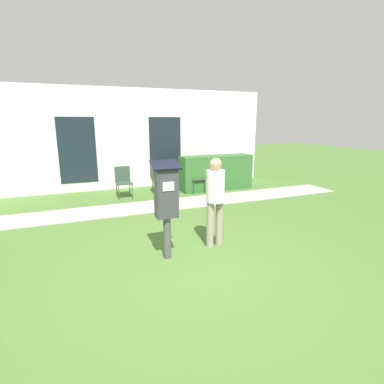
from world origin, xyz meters
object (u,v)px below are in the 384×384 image
at_px(parking_meter, 166,198).
at_px(outdoor_chair_middle, 159,176).
at_px(outdoor_chair_left, 123,179).
at_px(person_standing, 215,196).
at_px(outdoor_chair_right, 196,175).

distance_m(parking_meter, outdoor_chair_middle, 4.58).
bearing_deg(outdoor_chair_left, person_standing, -78.63).
bearing_deg(outdoor_chair_right, person_standing, -133.11).
relative_size(outdoor_chair_middle, outdoor_chair_right, 1.00).
distance_m(parking_meter, person_standing, 0.94).
bearing_deg(parking_meter, person_standing, 8.86).
height_order(outdoor_chair_left, outdoor_chair_middle, same).
bearing_deg(person_standing, outdoor_chair_middle, 79.09).
relative_size(outdoor_chair_left, outdoor_chair_middle, 1.00).
height_order(parking_meter, outdoor_chair_middle, parking_meter).
xyz_separation_m(parking_meter, outdoor_chair_right, (2.25, 4.13, -0.49)).
distance_m(parking_meter, outdoor_chair_left, 4.31).
relative_size(parking_meter, outdoor_chair_middle, 1.77).
bearing_deg(outdoor_chair_middle, outdoor_chair_left, 173.58).
xyz_separation_m(outdoor_chair_left, outdoor_chair_middle, (1.11, 0.13, 0.00)).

